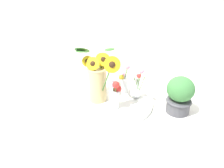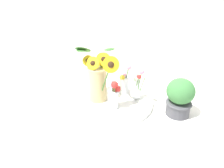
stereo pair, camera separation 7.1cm
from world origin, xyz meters
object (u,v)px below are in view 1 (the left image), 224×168
Objects in this scene: vase_small_back at (123,82)px; potted_plant at (180,95)px; mason_jar_sunflowers at (97,79)px; vase_small_center at (115,95)px; serving_tray at (112,102)px; vase_bulb_right at (136,87)px.

potted_plant reaches higher than vase_small_back.
mason_jar_sunflowers reaches higher than potted_plant.
vase_small_center is 0.95× the size of vase_small_back.
vase_small_back is (0.05, 0.17, -0.01)m from vase_small_center.
vase_bulb_right reaches higher than serving_tray.
serving_tray is 2.42× the size of vase_bulb_right.
potted_plant is (0.45, -0.07, -0.05)m from mason_jar_sunflowers.
vase_small_center is at bearing -38.37° from mason_jar_sunflowers.
potted_plant is (0.35, 0.01, 0.00)m from vase_small_center.
serving_tray is 2.26× the size of potted_plant.
vase_small_center is (0.02, -0.08, 0.09)m from serving_tray.
potted_plant reaches higher than serving_tray.
vase_bulb_right is 0.93× the size of potted_plant.
vase_small_back is (0.15, 0.09, -0.06)m from mason_jar_sunflowers.
vase_small_back is at bearing 152.25° from potted_plant.
potted_plant is (0.31, -0.16, 0.01)m from vase_small_back.
mason_jar_sunflowers reaches higher than vase_small_back.
serving_tray is 0.17m from vase_bulb_right.
vase_small_center is at bearing -104.88° from vase_small_back.
vase_bulb_right reaches higher than vase_small_back.
mason_jar_sunflowers is at bearing -172.26° from vase_bulb_right.
potted_plant is at bearing -8.73° from mason_jar_sunflowers.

